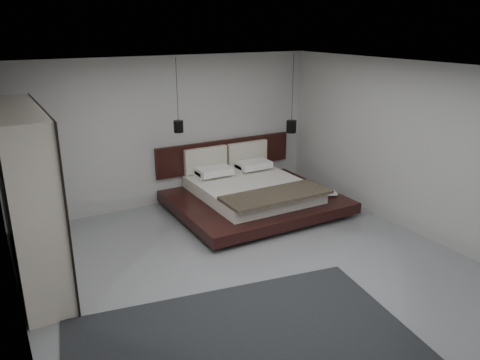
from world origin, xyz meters
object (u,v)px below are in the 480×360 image
bed (251,193)px  wardrobe (28,198)px  rug (250,356)px  pendant_left (178,126)px  pendant_right (291,126)px

bed → wardrobe: wardrobe is taller
wardrobe → bed: bearing=11.7°
rug → pendant_left: bearing=77.0°
pendant_left → pendant_right: size_ratio=0.82×
wardrobe → rug: bearing=-58.8°
pendant_right → wardrobe: size_ratio=0.65×
wardrobe → rug: wardrobe is taller
pendant_right → wardrobe: 5.25m
pendant_right → wardrobe: pendant_right is taller
pendant_left → pendant_right: bearing=-0.0°
pendant_right → pendant_left: bearing=180.0°
pendant_left → wardrobe: pendant_left is taller
pendant_left → bed: bearing=-21.7°
rug → pendant_right: bearing=50.4°
wardrobe → pendant_right: bearing=14.2°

